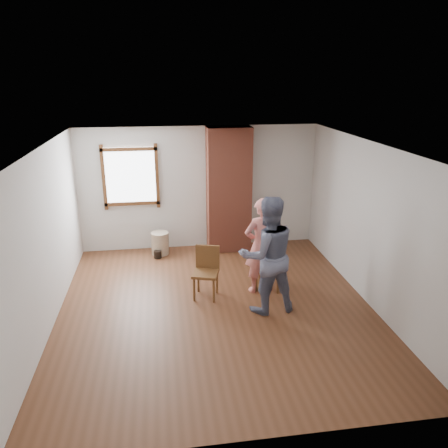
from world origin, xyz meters
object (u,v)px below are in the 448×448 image
Objects in this scene: dining_chair_left at (206,269)px; person_pink at (261,246)px; stoneware_crock at (160,243)px; side_table at (260,265)px; dining_chair_right at (270,256)px; man at (267,255)px.

dining_chair_left is 0.52× the size of person_pink.
side_table reaches higher than stoneware_crock.
dining_chair_right is 0.39m from person_pink.
person_pink is (-0.03, -0.17, 0.44)m from side_table.
stoneware_crock is 0.25× the size of man.
person_pink is (-0.21, -0.18, 0.27)m from dining_chair_right.
man is at bearing -57.22° from stoneware_crock.
side_table is 0.32× the size of man.
side_table is 0.47m from person_pink.
stoneware_crock is at bearing 134.69° from side_table.
man reaches higher than person_pink.
side_table is at bearing -153.63° from dining_chair_right.
dining_chair_right is 0.24m from side_table.
dining_chair_left is at bearing -41.84° from man.
dining_chair_right is at bearing -42.33° from stoneware_crock.
dining_chair_right is (1.15, 0.20, 0.08)m from dining_chair_left.
side_table is at bearing -112.19° from person_pink.
man is (0.89, -0.61, 0.45)m from dining_chair_left.
stoneware_crock is 2.64m from person_pink.
stoneware_crock is at bearing -59.59° from person_pink.
man reaches higher than dining_chair_left.
dining_chair_left is at bearing -9.78° from person_pink.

